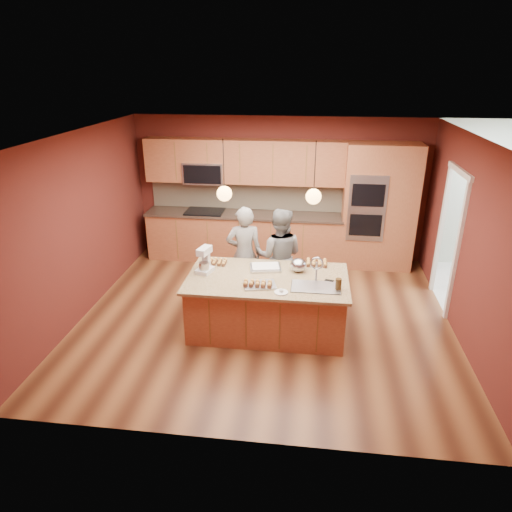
# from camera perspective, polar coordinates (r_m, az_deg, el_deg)

# --- Properties ---
(floor) EXTENTS (5.50, 5.50, 0.00)m
(floor) POSITION_cam_1_polar(r_m,az_deg,el_deg) (7.02, 1.11, -7.60)
(floor) COLOR #462315
(floor) RESTS_ON ground
(ceiling) EXTENTS (5.50, 5.50, 0.00)m
(ceiling) POSITION_cam_1_polar(r_m,az_deg,el_deg) (6.11, 1.31, 14.78)
(ceiling) COLOR white
(ceiling) RESTS_ON ground
(wall_back) EXTENTS (5.50, 0.00, 5.50)m
(wall_back) POSITION_cam_1_polar(r_m,az_deg,el_deg) (8.82, 2.92, 8.35)
(wall_back) COLOR #531D18
(wall_back) RESTS_ON ground
(wall_front) EXTENTS (5.50, 0.00, 5.50)m
(wall_front) POSITION_cam_1_polar(r_m,az_deg,el_deg) (4.20, -2.42, -8.90)
(wall_front) COLOR #531D18
(wall_front) RESTS_ON ground
(wall_left) EXTENTS (0.00, 5.00, 5.00)m
(wall_left) POSITION_cam_1_polar(r_m,az_deg,el_deg) (7.24, -21.03, 3.55)
(wall_left) COLOR #531D18
(wall_left) RESTS_ON ground
(wall_right) EXTENTS (0.00, 5.00, 5.00)m
(wall_right) POSITION_cam_1_polar(r_m,az_deg,el_deg) (6.76, 25.08, 1.55)
(wall_right) COLOR #531D18
(wall_right) RESTS_ON ground
(cabinet_run) EXTENTS (3.74, 0.64, 2.30)m
(cabinet_run) POSITION_cam_1_polar(r_m,az_deg,el_deg) (8.75, -1.72, 5.77)
(cabinet_run) COLOR brown
(cabinet_run) RESTS_ON floor
(oven_column) EXTENTS (1.30, 0.62, 2.30)m
(oven_column) POSITION_cam_1_polar(r_m,az_deg,el_deg) (8.65, 15.08, 5.91)
(oven_column) COLOR brown
(oven_column) RESTS_ON floor
(doorway_trim) EXTENTS (0.08, 1.11, 2.20)m
(doorway_trim) POSITION_cam_1_polar(r_m,az_deg,el_deg) (7.57, 22.90, 1.64)
(doorway_trim) COLOR silver
(doorway_trim) RESTS_ON wall_right
(pendant_left) EXTENTS (0.20, 0.20, 0.80)m
(pendant_left) POSITION_cam_1_polar(r_m,az_deg,el_deg) (6.01, -3.98, 7.83)
(pendant_left) COLOR black
(pendant_left) RESTS_ON ceiling
(pendant_right) EXTENTS (0.20, 0.20, 0.80)m
(pendant_right) POSITION_cam_1_polar(r_m,az_deg,el_deg) (5.91, 7.20, 7.42)
(pendant_right) COLOR black
(pendant_right) RESTS_ON ceiling
(island) EXTENTS (2.23, 1.26, 1.20)m
(island) POSITION_cam_1_polar(r_m,az_deg,el_deg) (6.52, 1.55, -5.88)
(island) COLOR brown
(island) RESTS_ON floor
(person_left) EXTENTS (0.63, 0.48, 1.56)m
(person_left) POSITION_cam_1_polar(r_m,az_deg,el_deg) (7.21, -1.48, 0.21)
(person_left) COLOR black
(person_left) RESTS_ON floor
(person_right) EXTENTS (0.79, 0.64, 1.56)m
(person_right) POSITION_cam_1_polar(r_m,az_deg,el_deg) (7.16, 2.92, -0.03)
(person_right) COLOR slate
(person_right) RESTS_ON floor
(stand_mixer) EXTENTS (0.26, 0.31, 0.37)m
(stand_mixer) POSITION_cam_1_polar(r_m,az_deg,el_deg) (6.49, -6.44, -0.68)
(stand_mixer) COLOR silver
(stand_mixer) RESTS_ON island
(sheet_cake) EXTENTS (0.49, 0.40, 0.05)m
(sheet_cake) POSITION_cam_1_polar(r_m,az_deg,el_deg) (6.60, 1.18, -1.42)
(sheet_cake) COLOR silver
(sheet_cake) RESTS_ON island
(cooling_rack) EXTENTS (0.48, 0.39, 0.02)m
(cooling_rack) POSITION_cam_1_polar(r_m,az_deg,el_deg) (6.11, 0.46, -3.61)
(cooling_rack) COLOR #A7AAAF
(cooling_rack) RESTS_ON island
(mixing_bowl) EXTENTS (0.24, 0.24, 0.20)m
(mixing_bowl) POSITION_cam_1_polar(r_m,az_deg,el_deg) (6.52, 5.34, -1.15)
(mixing_bowl) COLOR #B1B3B9
(mixing_bowl) RESTS_ON island
(plate) EXTENTS (0.18, 0.18, 0.01)m
(plate) POSITION_cam_1_polar(r_m,az_deg,el_deg) (5.93, 3.17, -4.55)
(plate) COLOR silver
(plate) RESTS_ON island
(tumbler) EXTENTS (0.08, 0.08, 0.16)m
(tumbler) POSITION_cam_1_polar(r_m,az_deg,el_deg) (6.07, 10.26, -3.50)
(tumbler) COLOR #392711
(tumbler) RESTS_ON island
(phone) EXTENTS (0.13, 0.10, 0.01)m
(phone) POSITION_cam_1_polar(r_m,az_deg,el_deg) (6.31, 9.14, -3.07)
(phone) COLOR black
(phone) RESTS_ON island
(cupcakes_left) EXTENTS (0.29, 0.22, 0.06)m
(cupcakes_left) POSITION_cam_1_polar(r_m,az_deg,el_deg) (6.78, -4.85, -0.73)
(cupcakes_left) COLOR gold
(cupcakes_left) RESTS_ON island
(cupcakes_rack) EXTENTS (0.40, 0.16, 0.07)m
(cupcakes_rack) POSITION_cam_1_polar(r_m,az_deg,el_deg) (6.05, 0.20, -3.45)
(cupcakes_rack) COLOR gold
(cupcakes_rack) RESTS_ON island
(cupcakes_right) EXTENTS (0.32, 0.24, 0.07)m
(cupcakes_right) POSITION_cam_1_polar(r_m,az_deg,el_deg) (6.78, 7.59, -0.83)
(cupcakes_right) COLOR gold
(cupcakes_right) RESTS_ON island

